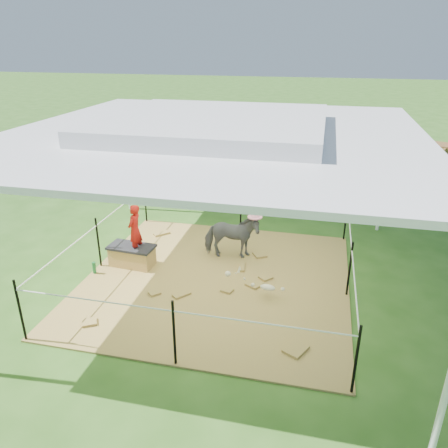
% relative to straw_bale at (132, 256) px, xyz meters
% --- Properties ---
extents(ground, '(90.00, 90.00, 0.00)m').
position_rel_straw_bale_xyz_m(ground, '(1.67, -0.16, -0.21)').
color(ground, '#2D5919').
rests_on(ground, ground).
extents(hay_patch, '(4.60, 4.60, 0.03)m').
position_rel_straw_bale_xyz_m(hay_patch, '(1.67, -0.16, -0.19)').
color(hay_patch, brown).
rests_on(hay_patch, ground).
extents(canopy_tent, '(6.30, 6.30, 2.90)m').
position_rel_straw_bale_xyz_m(canopy_tent, '(1.67, -0.16, 2.48)').
color(canopy_tent, silver).
rests_on(canopy_tent, ground).
extents(rope_fence, '(4.54, 4.54, 1.00)m').
position_rel_straw_bale_xyz_m(rope_fence, '(1.67, -0.16, 0.44)').
color(rope_fence, black).
rests_on(rope_fence, ground).
extents(straw_bale, '(0.83, 0.46, 0.36)m').
position_rel_straw_bale_xyz_m(straw_bale, '(0.00, 0.00, 0.00)').
color(straw_bale, '#A0743A').
rests_on(straw_bale, hay_patch).
extents(dark_cloth, '(0.89, 0.51, 0.04)m').
position_rel_straw_bale_xyz_m(dark_cloth, '(0.00, -0.00, 0.20)').
color(dark_cloth, black).
rests_on(dark_cloth, straw_bale).
extents(woman, '(0.26, 0.37, 0.96)m').
position_rel_straw_bale_xyz_m(woman, '(0.10, 0.00, 0.66)').
color(woman, red).
rests_on(woman, straw_bale).
extents(green_bottle, '(0.07, 0.07, 0.22)m').
position_rel_straw_bale_xyz_m(green_bottle, '(-0.55, -0.45, -0.07)').
color(green_bottle, '#16652D').
rests_on(green_bottle, hay_patch).
extents(pony, '(1.12, 0.64, 0.90)m').
position_rel_straw_bale_xyz_m(pony, '(1.76, 0.72, 0.27)').
color(pony, '#505055').
rests_on(pony, hay_patch).
extents(pink_hat, '(0.28, 0.28, 0.13)m').
position_rel_straw_bale_xyz_m(pink_hat, '(1.76, 0.72, 0.78)').
color(pink_hat, pink).
rests_on(pink_hat, pony).
extents(foal, '(0.84, 0.55, 0.44)m').
position_rel_straw_bale_xyz_m(foal, '(2.64, -0.56, 0.04)').
color(foal, beige).
rests_on(foal, hay_patch).
extents(trash_barrel, '(0.67, 0.67, 0.94)m').
position_rel_straw_bale_xyz_m(trash_barrel, '(4.93, 5.65, 0.26)').
color(trash_barrel, blue).
rests_on(trash_barrel, ground).
extents(picnic_table_near, '(2.01, 1.85, 0.68)m').
position_rel_straw_bale_xyz_m(picnic_table_near, '(2.96, 8.55, 0.13)').
color(picnic_table_near, brown).
rests_on(picnic_table_near, ground).
extents(picnic_table_far, '(2.26, 1.95, 0.79)m').
position_rel_straw_bale_xyz_m(picnic_table_far, '(6.58, 8.90, 0.19)').
color(picnic_table_far, brown).
rests_on(picnic_table_far, ground).
extents(distant_person, '(0.61, 0.52, 1.10)m').
position_rel_straw_bale_xyz_m(distant_person, '(3.58, 7.17, 0.34)').
color(distant_person, '#3690CD').
rests_on(distant_person, ground).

